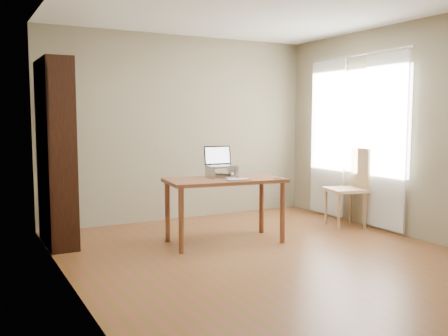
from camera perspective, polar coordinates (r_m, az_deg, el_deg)
room at (r=5.18m, az=5.21°, el=4.08°), size 4.04×4.54×2.64m
bookshelf at (r=5.96m, az=-18.61°, el=1.61°), size 0.30×0.90×2.10m
curtains at (r=6.98m, az=14.66°, el=3.30°), size 0.03×1.90×2.25m
desk at (r=5.78m, az=0.09°, el=-2.23°), size 1.41×0.82×0.75m
laptop_stand at (r=5.82m, az=-0.28°, el=-0.32°), size 0.32×0.25×0.13m
laptop at (r=5.86m, az=-0.55°, el=0.79°), size 0.35×0.31×0.23m
keyboard at (r=5.59m, az=1.60°, el=-1.34°), size 0.28×0.14×0.02m
coaster at (r=5.79m, az=6.20°, el=-1.18°), size 0.11×0.11×0.01m
cat at (r=5.86m, az=-0.23°, el=-0.53°), size 0.23×0.47×0.13m
chair at (r=6.86m, az=14.24°, el=-1.77°), size 0.56×0.56×1.05m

